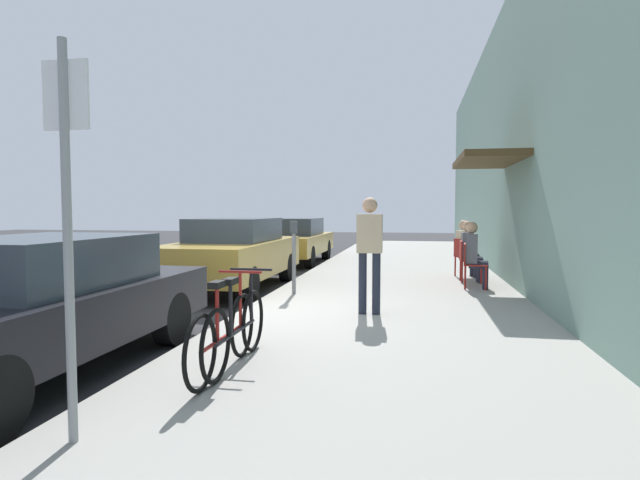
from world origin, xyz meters
TOP-DOWN VIEW (x-y plane):
  - ground_plane at (0.00, 0.00)m, footprint 60.00×60.00m
  - sidewalk_slab at (2.25, 2.00)m, footprint 4.50×32.00m
  - building_facade at (4.65, 2.01)m, footprint 1.40×32.00m
  - parked_car_0 at (-1.10, -2.96)m, footprint 1.80×4.40m
  - parked_car_1 at (-1.10, 2.71)m, footprint 1.80×4.40m
  - parked_car_2 at (-1.10, 8.09)m, footprint 1.80×4.40m
  - parking_meter at (0.45, 1.61)m, footprint 0.12×0.10m
  - street_sign at (0.40, -4.42)m, footprint 0.32×0.06m
  - bicycle_0 at (0.89, -2.64)m, footprint 0.46×1.71m
  - bicycle_1 at (0.84, -2.87)m, footprint 0.46×1.71m
  - cafe_chair_0 at (3.68, 2.87)m, footprint 0.48×0.48m
  - seated_patron_0 at (3.74, 2.87)m, footprint 0.45×0.39m
  - cafe_chair_1 at (3.68, 3.73)m, footprint 0.44×0.44m
  - seated_patron_1 at (3.74, 3.73)m, footprint 0.43×0.36m
  - cafe_chair_2 at (3.68, 4.56)m, footprint 0.55×0.55m
  - seated_patron_2 at (3.74, 4.58)m, footprint 0.51×0.46m
  - pedestrian_standing at (1.95, 0.06)m, footprint 0.36×0.22m

SIDE VIEW (x-z plane):
  - ground_plane at x=0.00m, z-range 0.00..0.00m
  - sidewalk_slab at x=2.25m, z-range 0.00..0.12m
  - bicycle_0 at x=0.89m, z-range 0.03..0.93m
  - bicycle_1 at x=0.84m, z-range 0.03..0.93m
  - cafe_chair_0 at x=3.68m, z-range 0.19..1.06m
  - cafe_chair_1 at x=3.68m, z-range 0.19..1.06m
  - cafe_chair_2 at x=3.68m, z-range 0.19..1.06m
  - parked_car_0 at x=-1.10m, z-range 0.02..1.39m
  - parked_car_2 at x=-1.10m, z-range 0.02..1.41m
  - parked_car_1 at x=-1.10m, z-range 0.03..1.49m
  - seated_patron_0 at x=3.74m, z-range 0.17..1.46m
  - seated_patron_1 at x=3.74m, z-range 0.17..1.46m
  - seated_patron_2 at x=3.74m, z-range 0.17..1.46m
  - parking_meter at x=0.45m, z-range 0.23..1.55m
  - pedestrian_standing at x=1.95m, z-range 0.27..1.97m
  - street_sign at x=0.40m, z-range 0.34..2.94m
  - building_facade at x=4.65m, z-range 0.00..6.26m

